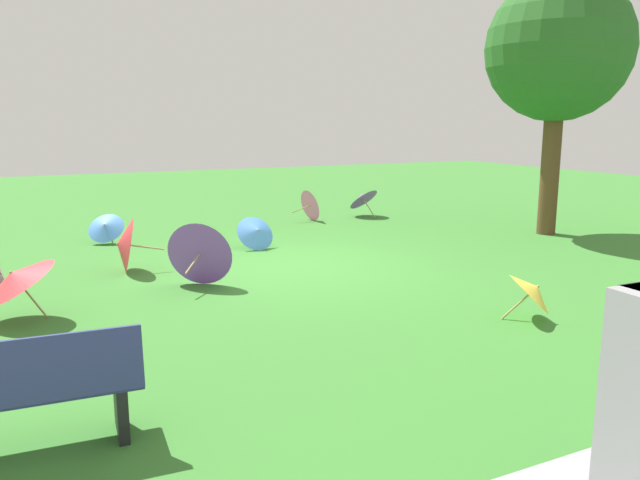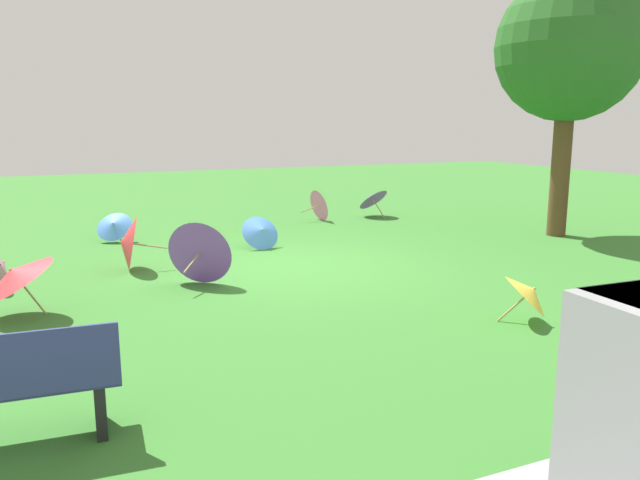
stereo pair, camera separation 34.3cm
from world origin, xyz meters
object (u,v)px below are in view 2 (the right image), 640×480
at_px(parasol_yellow_1, 530,293).
at_px(parasol_blue_0, 261,231).
at_px(parasol_blue_1, 114,225).
at_px(parasol_red_3, 127,243).
at_px(parasol_purple_2, 202,251).
at_px(park_bench, 3,389).
at_px(parasol_pink_1, 321,205).
at_px(shade_tree, 569,49).
at_px(parasol_purple_0, 372,198).
at_px(parasol_red_2, 15,275).

distance_m(parasol_yellow_1, parasol_blue_0, 5.52).
distance_m(parasol_blue_1, parasol_red_3, 2.52).
distance_m(parasol_yellow_1, parasol_purple_2, 4.51).
bearing_deg(parasol_blue_0, parasol_yellow_1, 105.72).
bearing_deg(parasol_blue_1, park_bench, 78.93).
bearing_deg(park_bench, parasol_pink_1, -126.33).
bearing_deg(parasol_red_3, shade_tree, 177.36).
height_order(parasol_blue_0, parasol_purple_2, parasol_purple_2).
relative_size(parasol_purple_0, parasol_yellow_1, 1.17).
bearing_deg(parasol_blue_1, parasol_pink_1, -170.49).
height_order(park_bench, parasol_red_3, park_bench).
bearing_deg(parasol_blue_0, parasol_purple_2, 51.90).
distance_m(parasol_blue_0, parasol_purple_2, 2.56).
xyz_separation_m(parasol_purple_0, parasol_blue_1, (6.14, 0.84, -0.13)).
xyz_separation_m(parasol_pink_1, parasol_red_3, (4.81, 3.32, 0.07)).
distance_m(park_bench, parasol_yellow_1, 5.48).
bearing_deg(parasol_blue_1, parasol_purple_0, -172.22).
height_order(shade_tree, parasol_blue_1, shade_tree).
bearing_deg(shade_tree, parasol_purple_0, -58.80).
xyz_separation_m(parasol_pink_1, parasol_red_2, (6.32, 5.23, 0.15)).
height_order(park_bench, shade_tree, shade_tree).
relative_size(park_bench, parasol_pink_1, 2.08).
relative_size(parasol_purple_2, parasol_red_3, 1.09).
bearing_deg(shade_tree, parasol_yellow_1, 42.64).
height_order(parasol_blue_0, parasol_blue_1, parasol_blue_0).
bearing_deg(parasol_red_3, parasol_blue_0, -162.28).
height_order(parasol_yellow_1, parasol_red_2, parasol_red_2).
bearing_deg(parasol_yellow_1, shade_tree, -137.36).
bearing_deg(shade_tree, park_bench, 25.96).
bearing_deg(parasol_purple_0, parasol_purple_2, 40.85).
relative_size(parasol_red_2, parasol_red_3, 1.06).
bearing_deg(parasol_red_3, park_bench, 74.29).
height_order(parasol_purple_2, parasol_pink_1, parasol_purple_2).
height_order(parasol_purple_2, parasol_blue_1, parasol_purple_2).
distance_m(park_bench, parasol_pink_1, 10.60).
xyz_separation_m(park_bench, parasol_blue_1, (-1.51, -7.74, -0.13)).
bearing_deg(parasol_red_2, parasol_blue_1, -109.27).
height_order(parasol_yellow_1, parasol_pink_1, parasol_pink_1).
bearing_deg(park_bench, parasol_purple_2, -120.57).
bearing_deg(park_bench, parasol_blue_1, -101.07).
height_order(park_bench, parasol_red_2, park_bench).
relative_size(park_bench, parasol_red_2, 1.68).
distance_m(parasol_blue_0, parasol_blue_1, 2.98).
relative_size(shade_tree, parasol_pink_1, 6.60).
relative_size(park_bench, parasol_blue_1, 1.88).
xyz_separation_m(shade_tree, parasol_purple_2, (7.56, 0.83, -3.22)).
bearing_deg(parasol_red_2, parasol_purple_0, -145.58).
xyz_separation_m(park_bench, parasol_pink_1, (-6.28, -8.54, -0.09)).
distance_m(parasol_purple_2, parasol_red_3, 1.51).
bearing_deg(parasol_yellow_1, parasol_blue_0, -74.28).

